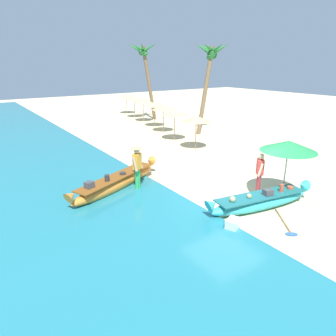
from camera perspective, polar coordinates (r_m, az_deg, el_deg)
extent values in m
plane|color=beige|center=(11.28, 10.99, -5.85)|extent=(80.00, 80.00, 0.00)
ellipsoid|color=#33B2BC|center=(10.77, 16.86, -6.14)|extent=(4.00, 1.38, 0.49)
cone|color=#33B2BC|center=(11.95, 23.98, -2.94)|extent=(0.47, 0.49, 0.49)
cone|color=#33B2BC|center=(9.56, 8.24, -6.80)|extent=(0.47, 0.49, 0.49)
cube|color=#1C6267|center=(10.67, 16.99, -4.95)|extent=(3.38, 1.28, 0.04)
sphere|color=tan|center=(9.91, 11.98, -5.76)|extent=(0.20, 0.20, 0.20)
sphere|color=tan|center=(10.31, 14.96, -5.10)|extent=(0.16, 0.16, 0.16)
cube|color=#424247|center=(10.68, 18.22, -4.40)|extent=(0.34, 0.29, 0.22)
cylinder|color=#B74C38|center=(11.12, 20.50, -3.56)|extent=(0.15, 0.15, 0.29)
cylinder|color=#B74C38|center=(11.52, 21.94, -3.47)|extent=(0.22, 0.22, 0.10)
ellipsoid|color=orange|center=(11.96, -9.50, -2.83)|extent=(4.48, 2.46, 0.56)
cone|color=orange|center=(13.51, -3.35, 1.45)|extent=(0.53, 0.52, 0.47)
cone|color=orange|center=(10.39, -17.72, -4.99)|extent=(0.53, 0.52, 0.47)
cube|color=brown|center=(11.86, -9.57, -1.59)|extent=(3.81, 2.18, 0.04)
cube|color=#424247|center=(10.90, -14.54, -3.13)|extent=(0.35, 0.33, 0.24)
cylinder|color=#2D2D33|center=(11.38, -11.36, -1.89)|extent=(0.18, 0.18, 0.26)
cylinder|color=#2D2D33|center=(11.99, -8.49, -1.05)|extent=(0.24, 0.24, 0.10)
cylinder|color=green|center=(11.81, -5.55, -2.08)|extent=(0.14, 0.14, 0.88)
cylinder|color=green|center=(11.69, -5.84, -2.31)|extent=(0.14, 0.14, 0.88)
cube|color=gold|center=(11.50, -5.81, 1.25)|extent=(0.42, 0.39, 0.60)
cylinder|color=tan|center=(11.71, -5.23, 1.33)|extent=(0.19, 0.22, 0.55)
cylinder|color=tan|center=(11.31, -6.22, 0.67)|extent=(0.19, 0.22, 0.55)
sphere|color=tan|center=(11.38, -5.88, 3.27)|extent=(0.22, 0.22, 0.22)
cylinder|color=tan|center=(11.36, -5.90, 3.66)|extent=(0.44, 0.44, 0.02)
cone|color=tan|center=(11.34, -5.91, 4.00)|extent=(0.26, 0.26, 0.12)
cylinder|color=#B2383D|center=(11.55, 16.59, -3.28)|extent=(0.14, 0.14, 0.90)
cylinder|color=#B2383D|center=(11.68, 16.50, -3.02)|extent=(0.14, 0.14, 0.90)
cube|color=#DB3D38|center=(11.37, 16.88, 0.21)|extent=(0.40, 0.41, 0.54)
cylinder|color=beige|center=(11.17, 16.93, -0.40)|extent=(0.20, 0.19, 0.49)
cylinder|color=beige|center=(11.60, 16.59, 0.34)|extent=(0.20, 0.19, 0.49)
sphere|color=beige|center=(11.26, 17.07, 2.09)|extent=(0.22, 0.22, 0.22)
cylinder|color=#B7B7BC|center=(11.66, 21.15, -0.36)|extent=(0.05, 0.05, 2.12)
cone|color=#28934C|center=(11.42, 21.67, 3.87)|extent=(1.94, 1.94, 0.38)
cylinder|color=#333338|center=(12.02, 20.57, -5.00)|extent=(0.36, 0.36, 0.06)
cylinder|color=#8E6B47|center=(17.43, 5.23, 6.59)|extent=(0.04, 0.04, 1.90)
cone|color=tan|center=(17.27, 5.31, 9.18)|extent=(1.60, 1.60, 0.32)
cylinder|color=#8E6B47|center=(19.44, 1.23, 7.95)|extent=(0.04, 0.04, 1.90)
cone|color=tan|center=(19.31, 1.24, 10.28)|extent=(1.60, 1.60, 0.32)
cylinder|color=#8E6B47|center=(21.87, -0.87, 9.19)|extent=(0.04, 0.04, 1.90)
cone|color=tan|center=(21.74, -0.88, 11.27)|extent=(1.60, 1.60, 0.32)
cylinder|color=#8E6B47|center=(23.81, -2.51, 9.98)|extent=(0.04, 0.04, 1.90)
cone|color=tan|center=(23.70, -2.54, 11.89)|extent=(1.60, 1.60, 0.32)
cylinder|color=#8E6B47|center=(26.10, -4.65, 10.73)|extent=(0.04, 0.04, 1.90)
cone|color=tan|center=(25.99, -4.70, 12.48)|extent=(1.60, 1.60, 0.32)
cylinder|color=#8E6B47|center=(28.18, -6.29, 11.29)|extent=(0.04, 0.04, 1.90)
cone|color=tan|center=(28.08, -6.35, 12.91)|extent=(1.60, 1.60, 0.32)
cylinder|color=#8E6B47|center=(30.56, -7.74, 11.83)|extent=(0.04, 0.04, 1.90)
cone|color=tan|center=(30.48, -7.81, 13.32)|extent=(1.60, 1.60, 0.32)
cylinder|color=brown|center=(26.70, -3.55, 15.39)|extent=(1.30, 0.28, 6.07)
cone|color=#287033|center=(26.64, -3.81, 21.46)|extent=(1.65, 0.37, 0.96)
cone|color=#287033|center=(26.89, -4.61, 21.34)|extent=(1.29, 1.63, 1.06)
cone|color=#287033|center=(26.59, -5.76, 21.26)|extent=(1.37, 1.61, 1.16)
cone|color=#287033|center=(26.24, -5.53, 21.46)|extent=(1.46, 0.46, 0.94)
cone|color=#287033|center=(25.87, -4.80, 21.58)|extent=(1.42, 1.85, 0.90)
cone|color=#287033|center=(26.17, -3.80, 21.43)|extent=(1.08, 1.64, 1.05)
cylinder|color=brown|center=(21.46, 6.97, 14.05)|extent=(1.24, 0.28, 5.79)
cone|color=#287033|center=(22.12, 9.25, 20.82)|extent=(1.90, 0.57, 1.21)
cone|color=#287033|center=(22.26, 8.15, 21.08)|extent=(1.48, 1.80, 0.99)
cone|color=#287033|center=(21.93, 7.32, 21.22)|extent=(0.79, 1.54, 0.88)
cone|color=#287033|center=(21.63, 7.07, 21.03)|extent=(1.54, 1.10, 1.11)
cone|color=#287033|center=(21.28, 7.72, 21.41)|extent=(1.83, 1.06, 0.76)
cone|color=#287033|center=(21.38, 9.01, 21.14)|extent=(0.52, 1.57, 0.96)
cone|color=#287033|center=(21.60, 9.43, 20.93)|extent=(1.07, 1.47, 1.09)
cube|color=silver|center=(9.30, 12.10, -10.34)|extent=(0.56, 0.49, 0.36)
cylinder|color=#8E6B47|center=(10.29, 20.71, -9.15)|extent=(1.01, 1.31, 0.05)
ellipsoid|color=#2D60B7|center=(9.63, 22.14, -11.37)|extent=(0.41, 0.38, 0.03)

